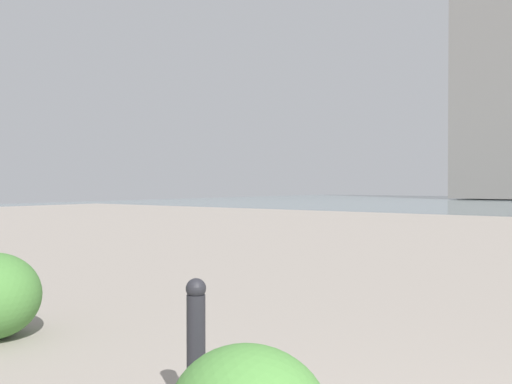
# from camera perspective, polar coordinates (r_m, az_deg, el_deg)

# --- Properties ---
(bollard_near) EXTENTS (0.13, 0.13, 0.90)m
(bollard_near) POSITION_cam_1_polar(r_m,az_deg,el_deg) (3.49, -6.55, -16.34)
(bollard_near) COLOR #232328
(bollard_near) RESTS_ON ground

